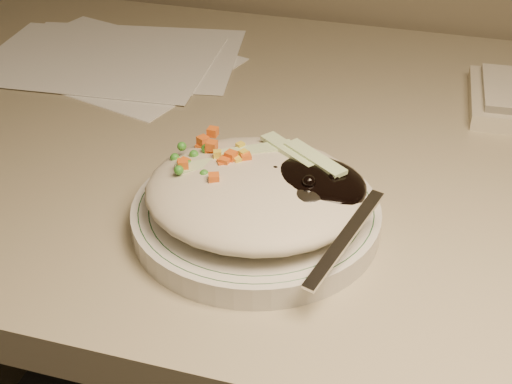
# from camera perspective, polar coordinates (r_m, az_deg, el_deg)

# --- Properties ---
(desk) EXTENTS (1.40, 0.70, 0.74)m
(desk) POSITION_cam_1_polar(r_m,az_deg,el_deg) (0.89, 7.42, -7.43)
(desk) COLOR gray
(desk) RESTS_ON ground
(plate) EXTENTS (0.22, 0.22, 0.02)m
(plate) POSITION_cam_1_polar(r_m,az_deg,el_deg) (0.64, 0.00, -1.94)
(plate) COLOR silver
(plate) RESTS_ON desk
(plate_rim) EXTENTS (0.21, 0.21, 0.00)m
(plate_rim) POSITION_cam_1_polar(r_m,az_deg,el_deg) (0.63, 0.00, -1.20)
(plate_rim) COLOR #144723
(plate_rim) RESTS_ON plate
(meal) EXTENTS (0.21, 0.19, 0.05)m
(meal) POSITION_cam_1_polar(r_m,az_deg,el_deg) (0.62, 0.36, 0.33)
(meal) COLOR #BFB59B
(meal) RESTS_ON plate
(papers) EXTENTS (0.35, 0.29, 0.00)m
(papers) POSITION_cam_1_polar(r_m,az_deg,el_deg) (0.98, -11.46, 10.41)
(papers) COLOR white
(papers) RESTS_ON desk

